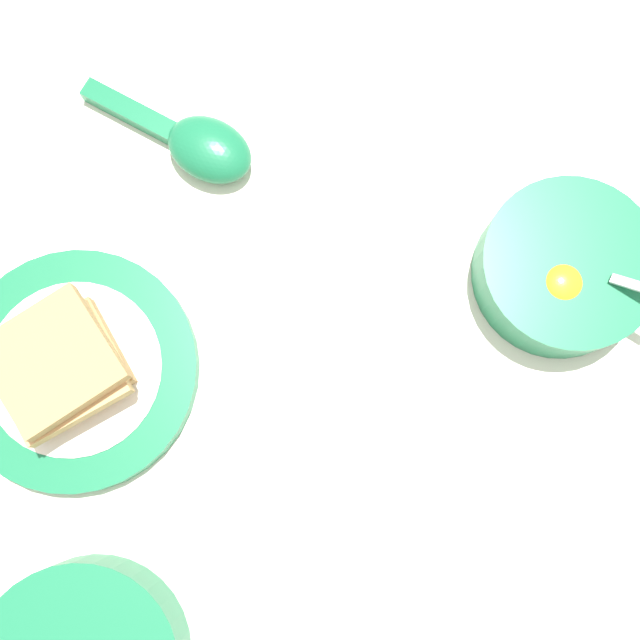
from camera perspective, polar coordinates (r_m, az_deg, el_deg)
ground_plane at (r=0.58m, az=-2.90°, el=-5.99°), size 3.00×3.00×0.00m
egg_bowl at (r=0.60m, az=18.11°, el=3.73°), size 0.14×0.13×0.07m
toast_plate at (r=0.60m, az=-18.08°, el=-3.82°), size 0.19×0.19×0.02m
toast_sandwich at (r=0.57m, az=-19.35°, el=-3.45°), size 0.11×0.12×0.05m
soup_spoon at (r=0.62m, az=-9.30°, el=13.10°), size 0.16×0.09×0.03m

